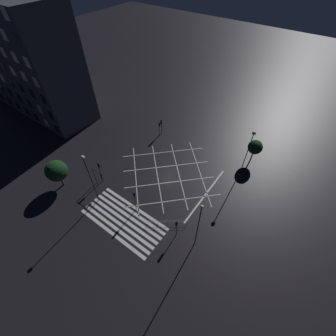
{
  "coord_description": "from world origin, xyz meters",
  "views": [
    {
      "loc": [
        16.07,
        -22.14,
        31.3
      ],
      "look_at": [
        0.0,
        0.0,
        1.67
      ],
      "focal_mm": 24.0,
      "sensor_mm": 36.0,
      "label": 1
    }
  ],
  "objects_px": {
    "traffic_light_sw_main": "(99,176)",
    "street_lamp_east": "(250,144)",
    "traffic_light_nw_main": "(159,126)",
    "traffic_light_median_south": "(135,198)",
    "street_tree_near": "(255,147)",
    "street_lamp_west": "(199,222)",
    "traffic_light_se_main": "(176,225)",
    "street_lamp_far": "(88,171)",
    "traffic_light_nw_cross": "(161,124)",
    "traffic_light_sw_cross": "(99,168)",
    "street_tree_far": "(56,171)"
  },
  "relations": [
    {
      "from": "traffic_light_sw_main",
      "to": "street_lamp_east",
      "type": "relative_size",
      "value": 0.39
    },
    {
      "from": "traffic_light_nw_main",
      "to": "traffic_light_sw_main",
      "type": "distance_m",
      "value": 17.27
    },
    {
      "from": "traffic_light_median_south",
      "to": "street_tree_near",
      "type": "distance_m",
      "value": 23.97
    },
    {
      "from": "traffic_light_sw_main",
      "to": "street_lamp_west",
      "type": "bearing_deg",
      "value": 1.58
    },
    {
      "from": "traffic_light_se_main",
      "to": "street_lamp_far",
      "type": "xyz_separation_m",
      "value": [
        -13.93,
        -2.51,
        4.65
      ]
    },
    {
      "from": "traffic_light_se_main",
      "to": "street_lamp_far",
      "type": "distance_m",
      "value": 14.89
    },
    {
      "from": "traffic_light_nw_cross",
      "to": "traffic_light_median_south",
      "type": "height_order",
      "value": "traffic_light_median_south"
    },
    {
      "from": "traffic_light_median_south",
      "to": "street_lamp_east",
      "type": "xyz_separation_m",
      "value": [
        10.37,
        17.22,
        4.0
      ]
    },
    {
      "from": "traffic_light_sw_main",
      "to": "street_lamp_far",
      "type": "relative_size",
      "value": 0.37
    },
    {
      "from": "traffic_light_se_main",
      "to": "traffic_light_sw_cross",
      "type": "bearing_deg",
      "value": -2.92
    },
    {
      "from": "traffic_light_nw_main",
      "to": "traffic_light_median_south",
      "type": "distance_m",
      "value": 19.2
    },
    {
      "from": "traffic_light_sw_main",
      "to": "traffic_light_se_main",
      "type": "relative_size",
      "value": 1.02
    },
    {
      "from": "traffic_light_nw_cross",
      "to": "traffic_light_sw_main",
      "type": "height_order",
      "value": "traffic_light_sw_main"
    },
    {
      "from": "traffic_light_sw_cross",
      "to": "street_tree_far",
      "type": "bearing_deg",
      "value": 133.91
    },
    {
      "from": "traffic_light_nw_cross",
      "to": "street_tree_far",
      "type": "bearing_deg",
      "value": -13.95
    },
    {
      "from": "traffic_light_nw_main",
      "to": "traffic_light_sw_cross",
      "type": "xyz_separation_m",
      "value": [
        -0.44,
        -16.23,
        0.76
      ]
    },
    {
      "from": "street_lamp_east",
      "to": "street_lamp_far",
      "type": "distance_m",
      "value": 25.69
    },
    {
      "from": "traffic_light_sw_main",
      "to": "traffic_light_nw_main",
      "type": "bearing_deg",
      "value": 91.33
    },
    {
      "from": "traffic_light_nw_main",
      "to": "street_lamp_east",
      "type": "bearing_deg",
      "value": -0.02
    },
    {
      "from": "traffic_light_sw_cross",
      "to": "traffic_light_sw_main",
      "type": "xyz_separation_m",
      "value": [
        0.84,
        -1.03,
        -0.42
      ]
    },
    {
      "from": "street_tree_near",
      "to": "street_lamp_far",
      "type": "bearing_deg",
      "value": -125.36
    },
    {
      "from": "street_tree_far",
      "to": "traffic_light_sw_cross",
      "type": "bearing_deg",
      "value": 43.91
    },
    {
      "from": "street_lamp_west",
      "to": "street_tree_far",
      "type": "relative_size",
      "value": 1.83
    },
    {
      "from": "street_lamp_west",
      "to": "street_lamp_far",
      "type": "bearing_deg",
      "value": -170.47
    },
    {
      "from": "traffic_light_median_south",
      "to": "street_tree_far",
      "type": "xyz_separation_m",
      "value": [
        -13.86,
        -3.8,
        0.44
      ]
    },
    {
      "from": "traffic_light_nw_main",
      "to": "traffic_light_sw_cross",
      "type": "height_order",
      "value": "traffic_light_sw_cross"
    },
    {
      "from": "traffic_light_nw_cross",
      "to": "street_tree_near",
      "type": "height_order",
      "value": "street_tree_near"
    },
    {
      "from": "street_lamp_east",
      "to": "street_tree_far",
      "type": "xyz_separation_m",
      "value": [
        -24.24,
        -21.01,
        -3.56
      ]
    },
    {
      "from": "traffic_light_se_main",
      "to": "street_lamp_east",
      "type": "distance_m",
      "value": 17.87
    },
    {
      "from": "traffic_light_nw_main",
      "to": "street_tree_far",
      "type": "height_order",
      "value": "street_tree_far"
    },
    {
      "from": "traffic_light_median_south",
      "to": "traffic_light_se_main",
      "type": "relative_size",
      "value": 1.22
    },
    {
      "from": "traffic_light_sw_main",
      "to": "street_lamp_far",
      "type": "bearing_deg",
      "value": -52.46
    },
    {
      "from": "traffic_light_sw_cross",
      "to": "traffic_light_se_main",
      "type": "height_order",
      "value": "traffic_light_sw_cross"
    },
    {
      "from": "traffic_light_sw_cross",
      "to": "street_tree_near",
      "type": "bearing_deg",
      "value": -43.65
    },
    {
      "from": "street_lamp_east",
      "to": "street_tree_far",
      "type": "distance_m",
      "value": 32.28
    },
    {
      "from": "traffic_light_nw_cross",
      "to": "traffic_light_sw_cross",
      "type": "relative_size",
      "value": 0.8
    },
    {
      "from": "traffic_light_sw_cross",
      "to": "street_tree_far",
      "type": "xyz_separation_m",
      "value": [
        -4.97,
        -4.79,
        0.44
      ]
    },
    {
      "from": "street_lamp_east",
      "to": "street_lamp_far",
      "type": "xyz_separation_m",
      "value": [
        -16.64,
        -19.58,
        0.1
      ]
    },
    {
      "from": "traffic_light_nw_main",
      "to": "street_lamp_west",
      "type": "relative_size",
      "value": 0.34
    },
    {
      "from": "street_lamp_west",
      "to": "street_lamp_far",
      "type": "xyz_separation_m",
      "value": [
        -16.95,
        -2.84,
        0.97
      ]
    },
    {
      "from": "street_lamp_west",
      "to": "street_tree_near",
      "type": "height_order",
      "value": "street_lamp_west"
    },
    {
      "from": "street_tree_far",
      "to": "traffic_light_median_south",
      "type": "bearing_deg",
      "value": 15.31
    },
    {
      "from": "street_lamp_east",
      "to": "street_lamp_far",
      "type": "height_order",
      "value": "street_lamp_far"
    },
    {
      "from": "traffic_light_sw_cross",
      "to": "street_lamp_far",
      "type": "height_order",
      "value": "street_lamp_far"
    },
    {
      "from": "street_lamp_far",
      "to": "street_tree_far",
      "type": "xyz_separation_m",
      "value": [
        -7.6,
        -1.43,
        -3.67
      ]
    },
    {
      "from": "street_lamp_east",
      "to": "traffic_light_nw_cross",
      "type": "bearing_deg",
      "value": 177.96
    },
    {
      "from": "traffic_light_nw_main",
      "to": "traffic_light_se_main",
      "type": "relative_size",
      "value": 0.92
    },
    {
      "from": "traffic_light_sw_main",
      "to": "street_lamp_west",
      "type": "distance_m",
      "value": 19.08
    },
    {
      "from": "traffic_light_median_south",
      "to": "street_lamp_east",
      "type": "bearing_deg",
      "value": -31.07
    },
    {
      "from": "traffic_light_se_main",
      "to": "street_tree_far",
      "type": "relative_size",
      "value": 0.68
    }
  ]
}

